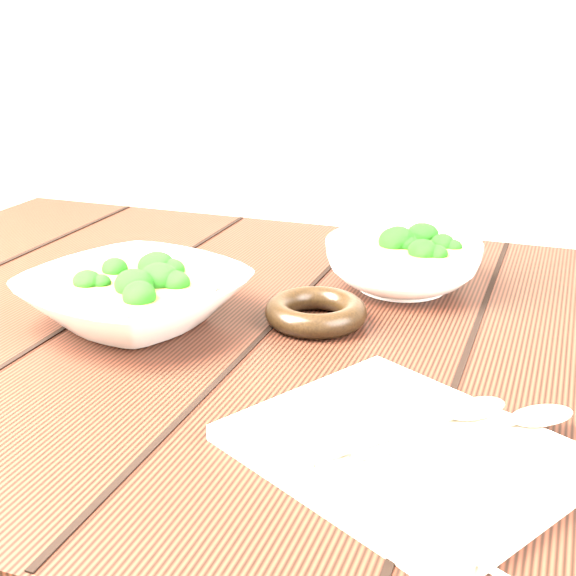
{
  "coord_description": "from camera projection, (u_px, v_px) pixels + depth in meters",
  "views": [
    {
      "loc": [
        0.26,
        -0.71,
        1.07
      ],
      "look_at": [
        0.0,
        -0.01,
        0.8
      ],
      "focal_mm": 50.0,
      "sensor_mm": 36.0,
      "label": 1
    }
  ],
  "objects": [
    {
      "name": "table",
      "position": [
        288.0,
        434.0,
        0.86
      ],
      "size": [
        1.2,
        0.8,
        0.75
      ],
      "color": "#37180F",
      "rests_on": "ground"
    },
    {
      "name": "soup_bowl_front",
      "position": [
        135.0,
        297.0,
        0.83
      ],
      "size": [
        0.27,
        0.27,
        0.06
      ],
      "color": "white",
      "rests_on": "table"
    },
    {
      "name": "soup_bowl_back",
      "position": [
        403.0,
        263.0,
        0.93
      ],
      "size": [
        0.21,
        0.21,
        0.06
      ],
      "color": "white",
      "rests_on": "table"
    },
    {
      "name": "trivet",
      "position": [
        316.0,
        312.0,
        0.84
      ],
      "size": [
        0.13,
        0.13,
        0.03
      ],
      "primitive_type": "torus",
      "rotation": [
        0.0,
        0.0,
        -0.19
      ],
      "color": "black",
      "rests_on": "table"
    },
    {
      "name": "napkin",
      "position": [
        405.0,
        450.0,
        0.59
      ],
      "size": [
        0.3,
        0.28,
        0.01
      ],
      "primitive_type": "cube",
      "rotation": [
        0.0,
        0.0,
        -0.5
      ],
      "color": "#BEB89E",
      "rests_on": "table"
    },
    {
      "name": "spoon_left",
      "position": [
        438.0,
        420.0,
        0.62
      ],
      "size": [
        0.14,
        0.16,
        0.01
      ],
      "color": "#A8A294",
      "rests_on": "napkin"
    },
    {
      "name": "spoon_right",
      "position": [
        501.0,
        424.0,
        0.61
      ],
      "size": [
        0.16,
        0.14,
        0.01
      ],
      "color": "#A8A294",
      "rests_on": "napkin"
    }
  ]
}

